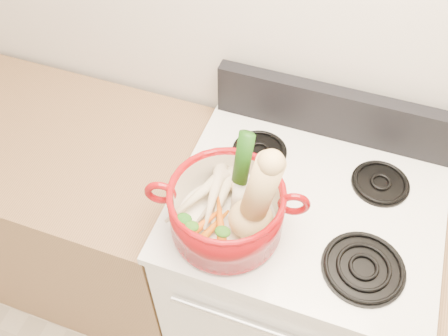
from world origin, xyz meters
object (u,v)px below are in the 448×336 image
(dutch_oven, at_px, (227,210))
(stove_body, at_px, (290,278))
(leek, at_px, (240,176))
(squash, at_px, (252,197))

(dutch_oven, bearing_deg, stove_body, 26.20)
(stove_body, relative_size, leek, 3.25)
(dutch_oven, xyz_separation_m, squash, (0.07, -0.01, 0.11))
(squash, bearing_deg, stove_body, 35.77)
(stove_body, bearing_deg, squash, -125.64)
(dutch_oven, relative_size, leek, 1.09)
(stove_body, xyz_separation_m, leek, (-0.17, -0.11, 0.68))
(stove_body, height_order, leek, leek)
(dutch_oven, distance_m, squash, 0.13)
(stove_body, bearing_deg, dutch_oven, -140.09)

